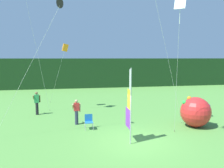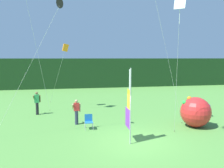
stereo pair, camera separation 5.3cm
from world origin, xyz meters
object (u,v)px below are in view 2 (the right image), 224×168
person_near_banner (76,111)px  person_mid_field (37,102)px  kite_white_diamond_0 (180,11)px  banner_flag (129,107)px  kite_black_delta_4 (60,4)px  kite_orange_box_2 (65,48)px  folding_chair (89,121)px  inflatable_balloon (196,112)px

person_near_banner → person_mid_field: (-2.92, 3.19, 0.07)m
person_mid_field → kite_white_diamond_0: (8.05, -7.03, 5.75)m
banner_flag → kite_black_delta_4: bearing=150.1°
person_near_banner → kite_orange_box_2: kite_orange_box_2 is taller
banner_flag → kite_white_diamond_0: 5.48m
person_mid_field → folding_chair: size_ratio=2.00×
kite_black_delta_4 → kite_orange_box_2: bearing=89.1°
kite_white_diamond_0 → person_near_banner: bearing=143.2°
person_mid_field → kite_orange_box_2: 5.10m
inflatable_balloon → kite_white_diamond_0: bearing=-139.8°
inflatable_balloon → kite_orange_box_2: kite_orange_box_2 is taller
person_near_banner → banner_flag: bearing=-55.0°
folding_chair → kite_black_delta_4: size_ratio=0.12×
kite_orange_box_2 → kite_black_delta_4: 7.02m
folding_chair → kite_orange_box_2: bearing=103.2°
person_near_banner → kite_black_delta_4: bearing=-114.8°
kite_black_delta_4 → kite_white_diamond_0: bearing=-19.4°
kite_black_delta_4 → folding_chair: bearing=24.2°
person_mid_field → kite_orange_box_2: bearing=38.7°
person_near_banner → folding_chair: bearing=-56.2°
person_mid_field → folding_chair: person_mid_field is taller
banner_flag → folding_chair: size_ratio=4.37×
banner_flag → person_near_banner: (-2.58, 3.69, -0.98)m
kite_orange_box_2 → folding_chair: bearing=-76.8°
inflatable_balloon → banner_flag: bearing=-159.7°
person_near_banner → kite_black_delta_4: size_ratio=0.22×
inflatable_balloon → folding_chair: inflatable_balloon is taller
folding_chair → kite_white_diamond_0: 8.10m
banner_flag → kite_black_delta_4: size_ratio=0.51×
folding_chair → kite_black_delta_4: 6.96m
person_mid_field → kite_orange_box_2: (2.21, 1.77, 4.24)m
kite_white_diamond_0 → kite_black_delta_4: size_ratio=0.99×
person_mid_field → kite_orange_box_2: kite_orange_box_2 is taller
banner_flag → folding_chair: bearing=125.4°
person_mid_field → kite_white_diamond_0: bearing=-41.1°
person_near_banner → kite_orange_box_2: 6.61m
kite_black_delta_4 → banner_flag: bearing=-29.9°
person_near_banner → inflatable_balloon: size_ratio=0.84×
inflatable_balloon → kite_black_delta_4: kite_black_delta_4 is taller
inflatable_balloon → kite_black_delta_4: 10.38m
folding_chair → person_mid_field: bearing=130.5°
folding_chair → kite_orange_box_2: 7.76m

